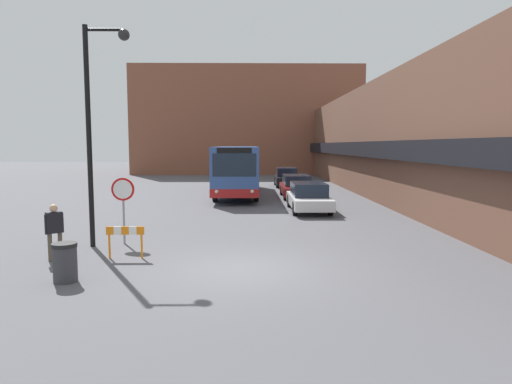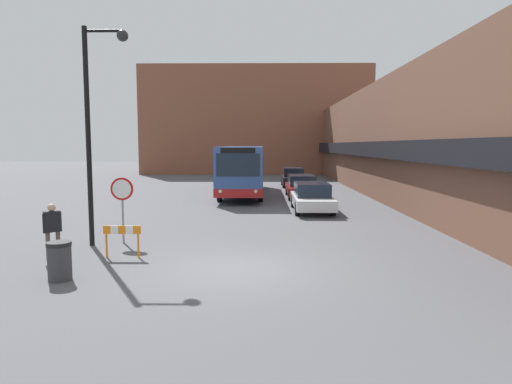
# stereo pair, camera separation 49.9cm
# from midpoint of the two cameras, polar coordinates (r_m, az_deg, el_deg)

# --- Properties ---
(ground_plane) EXTENTS (160.00, 160.00, 0.00)m
(ground_plane) POSITION_cam_midpoint_polar(r_m,az_deg,el_deg) (12.30, -1.41, -9.62)
(ground_plane) COLOR #515156
(building_row_right) EXTENTS (5.50, 60.00, 7.12)m
(building_row_right) POSITION_cam_midpoint_polar(r_m,az_deg,el_deg) (37.09, 15.70, 6.06)
(building_row_right) COLOR brown
(building_row_right) RESTS_ON ground_plane
(building_backdrop_far) EXTENTS (26.00, 8.00, 12.14)m
(building_backdrop_far) POSITION_cam_midpoint_polar(r_m,az_deg,el_deg) (54.59, 0.27, 8.80)
(building_backdrop_far) COLOR brown
(building_backdrop_far) RESTS_ON ground_plane
(city_bus) EXTENTS (2.67, 12.32, 3.19)m
(city_bus) POSITION_cam_midpoint_polar(r_m,az_deg,el_deg) (30.32, -1.19, 2.96)
(city_bus) COLOR #335193
(city_bus) RESTS_ON ground_plane
(parked_car_front) EXTENTS (1.88, 4.74, 1.41)m
(parked_car_front) POSITION_cam_midpoint_polar(r_m,az_deg,el_deg) (22.96, 7.61, -0.60)
(parked_car_front) COLOR silver
(parked_car_front) RESTS_ON ground_plane
(parked_car_middle) EXTENTS (1.85, 4.88, 1.42)m
(parked_car_middle) POSITION_cam_midpoint_polar(r_m,az_deg,el_deg) (28.83, 6.21, 0.72)
(parked_car_middle) COLOR maroon
(parked_car_middle) RESTS_ON ground_plane
(parked_car_back) EXTENTS (1.80, 4.31, 1.49)m
(parked_car_back) POSITION_cam_midpoint_polar(r_m,az_deg,el_deg) (36.58, 5.05, 1.85)
(parked_car_back) COLOR black
(parked_car_back) RESTS_ON ground_plane
(stop_sign) EXTENTS (0.76, 0.08, 2.22)m
(stop_sign) POSITION_cam_midpoint_polar(r_m,az_deg,el_deg) (15.77, -15.52, -0.46)
(stop_sign) COLOR gray
(stop_sign) RESTS_ON ground_plane
(street_lamp) EXTENTS (1.46, 0.36, 7.01)m
(street_lamp) POSITION_cam_midpoint_polar(r_m,az_deg,el_deg) (15.56, -18.54, 9.28)
(street_lamp) COLOR black
(street_lamp) RESTS_ON ground_plane
(pedestrian) EXTENTS (0.45, 0.44, 1.62)m
(pedestrian) POSITION_cam_midpoint_polar(r_m,az_deg,el_deg) (14.30, -23.20, -3.91)
(pedestrian) COLOR brown
(pedestrian) RESTS_ON ground_plane
(trash_bin) EXTENTS (0.59, 0.59, 0.95)m
(trash_bin) POSITION_cam_midpoint_polar(r_m,az_deg,el_deg) (12.10, -22.26, -7.97)
(trash_bin) COLOR #38383D
(trash_bin) RESTS_ON ground_plane
(construction_barricade) EXTENTS (1.10, 0.06, 0.94)m
(construction_barricade) POSITION_cam_midpoint_polar(r_m,az_deg,el_deg) (13.88, -15.40, -5.20)
(construction_barricade) COLOR orange
(construction_barricade) RESTS_ON ground_plane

